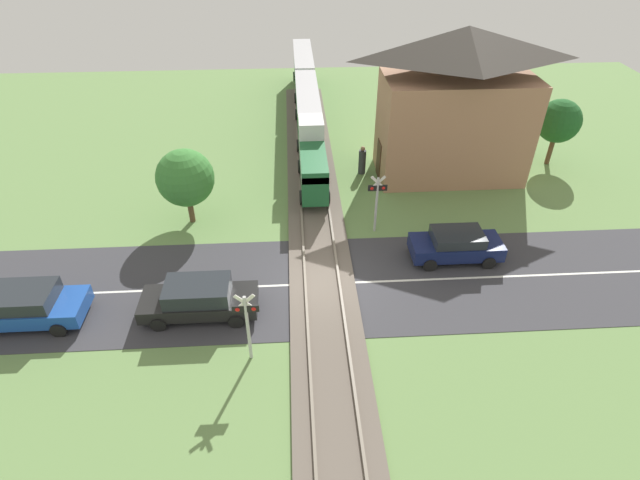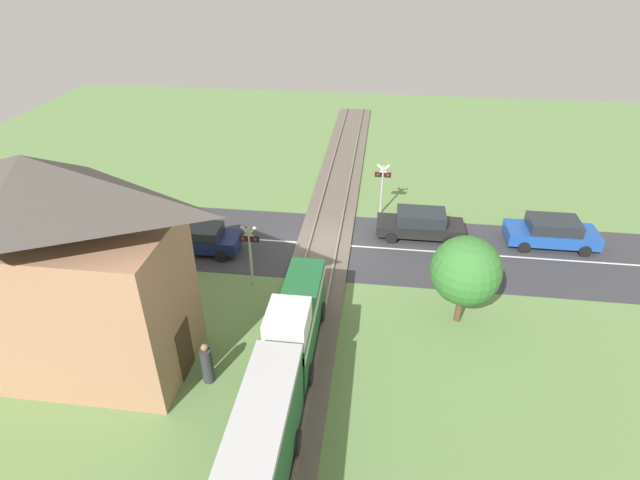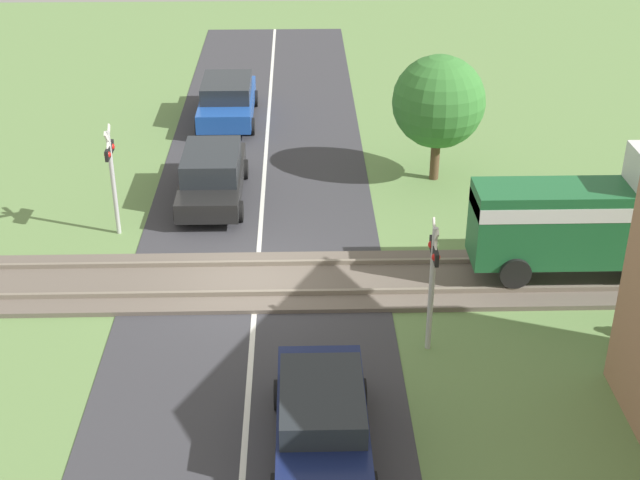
# 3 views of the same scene
# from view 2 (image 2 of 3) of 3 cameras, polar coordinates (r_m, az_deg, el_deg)

# --- Properties ---
(ground_plane) EXTENTS (60.00, 60.00, 0.00)m
(ground_plane) POSITION_cam_2_polar(r_m,az_deg,el_deg) (25.86, 0.44, -0.51)
(ground_plane) COLOR #66894C
(road_surface) EXTENTS (48.00, 6.40, 0.02)m
(road_surface) POSITION_cam_2_polar(r_m,az_deg,el_deg) (25.85, 0.44, -0.49)
(road_surface) COLOR #38383D
(road_surface) RESTS_ON ground_plane
(track_bed) EXTENTS (2.80, 48.00, 0.24)m
(track_bed) POSITION_cam_2_polar(r_m,az_deg,el_deg) (25.82, 0.44, -0.38)
(track_bed) COLOR #665B51
(track_bed) RESTS_ON ground_plane
(car_near_crossing) EXTENTS (4.53, 1.90, 1.50)m
(car_near_crossing) POSITION_cam_2_polar(r_m,az_deg,el_deg) (26.67, 11.38, 1.83)
(car_near_crossing) COLOR black
(car_near_crossing) RESTS_ON ground_plane
(car_far_side) EXTENTS (4.04, 1.81, 1.44)m
(car_far_side) POSITION_cam_2_polar(r_m,az_deg,el_deg) (25.63, -13.60, 0.20)
(car_far_side) COLOR #141E4C
(car_far_side) RESTS_ON ground_plane
(car_behind_queue) EXTENTS (4.49, 2.02, 1.50)m
(car_behind_queue) POSITION_cam_2_polar(r_m,az_deg,el_deg) (28.03, 24.97, 0.85)
(car_behind_queue) COLOR #1E4CA8
(car_behind_queue) RESTS_ON ground_plane
(crossing_signal_west_approach) EXTENTS (0.90, 0.18, 3.05)m
(crossing_signal_west_approach) POSITION_cam_2_polar(r_m,az_deg,el_deg) (28.20, 7.15, 6.57)
(crossing_signal_west_approach) COLOR #B7B7B7
(crossing_signal_west_approach) RESTS_ON ground_plane
(crossing_signal_east_approach) EXTENTS (0.90, 0.18, 3.05)m
(crossing_signal_east_approach) POSITION_cam_2_polar(r_m,az_deg,el_deg) (22.11, -8.02, -0.85)
(crossing_signal_east_approach) COLOR #B7B7B7
(crossing_signal_east_approach) RESTS_ON ground_plane
(station_building) EXTENTS (8.62, 4.36, 8.18)m
(station_building) POSITION_cam_2_polar(r_m,az_deg,el_deg) (18.87, -27.79, -3.37)
(station_building) COLOR #AD7A5B
(station_building) RESTS_ON ground_plane
(pedestrian_by_station) EXTENTS (0.42, 0.42, 1.69)m
(pedestrian_by_station) POSITION_cam_2_polar(r_m,az_deg,el_deg) (18.46, -12.78, -13.69)
(pedestrian_by_station) COLOR #333338
(pedestrian_by_station) RESTS_ON ground_plane
(tree_roadside_hedge) EXTENTS (2.77, 2.77, 3.86)m
(tree_roadside_hedge) POSITION_cam_2_polar(r_m,az_deg,el_deg) (20.31, 16.32, -3.39)
(tree_roadside_hedge) COLOR brown
(tree_roadside_hedge) RESTS_ON ground_plane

